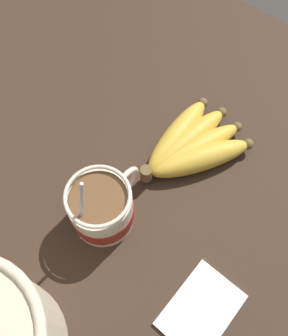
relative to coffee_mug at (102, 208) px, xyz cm
name	(u,v)px	position (x,y,z in cm)	size (l,w,h in cm)	color
table	(109,199)	(3.34, 2.21, -6.36)	(109.16, 109.16, 3.93)	#332319
coffee_mug	(102,208)	(0.00, 0.00, 0.00)	(13.73, 9.99, 16.67)	beige
banana_bunch	(191,146)	(18.89, -3.18, -2.30)	(20.66, 15.24, 4.37)	brown
napkin	(201,310)	(-1.35, -20.55, -4.09)	(12.07, 8.46, 0.60)	white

